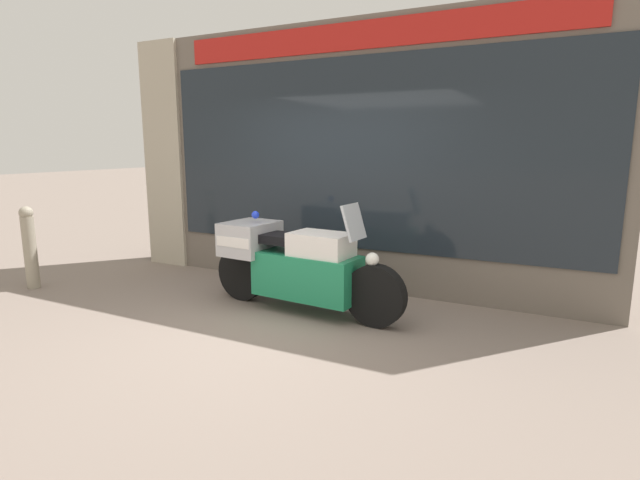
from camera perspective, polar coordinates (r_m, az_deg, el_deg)
The scene contains 5 objects.
ground_plane at distance 5.11m, azimuth -6.64°, elevation -10.32°, with size 60.00×60.00×0.00m, color gray.
shop_building at distance 6.67m, azimuth 0.11°, elevation 9.42°, with size 6.56×0.55×3.33m.
window_display at distance 6.58m, azimuth 5.12°, elevation -1.16°, with size 5.41×0.30×2.01m.
paramedic_motorcycle at distance 5.57m, azimuth -3.04°, elevation -2.59°, with size 2.41×0.68×1.25m.
street_bollard at distance 7.44m, azimuth -30.26°, elevation -0.60°, with size 0.17×0.17×1.07m.
Camera 1 is at (2.67, -3.95, 1.83)m, focal length 28.00 mm.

